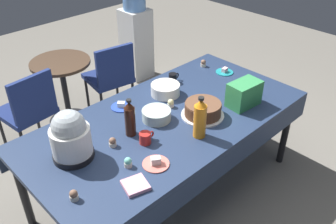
{
  "coord_description": "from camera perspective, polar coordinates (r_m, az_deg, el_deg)",
  "views": [
    {
      "loc": [
        -1.58,
        -1.63,
        2.3
      ],
      "look_at": [
        0.0,
        0.0,
        0.8
      ],
      "focal_mm": 39.0,
      "sensor_mm": 36.0,
      "label": 1
    }
  ],
  "objects": [
    {
      "name": "soda_bottle_cola",
      "position": [
        2.52,
        -5.96,
        -1.03
      ],
      "size": [
        0.08,
        0.08,
        0.29
      ],
      "color": "#33190F",
      "rests_on": "potluck_table"
    },
    {
      "name": "water_cooler",
      "position": [
        4.73,
        -5.05,
        12.11
      ],
      "size": [
        0.32,
        0.32,
        1.24
      ],
      "color": "silver",
      "rests_on": "ground"
    },
    {
      "name": "coffee_mug_red",
      "position": [
        2.48,
        -3.54,
        -4.06
      ],
      "size": [
        0.12,
        0.08,
        0.08
      ],
      "color": "#B2231E",
      "rests_on": "potluck_table"
    },
    {
      "name": "cupcake_cocoa",
      "position": [
        3.5,
        5.54,
        7.59
      ],
      "size": [
        0.05,
        0.05,
        0.07
      ],
      "color": "beige",
      "rests_on": "potluck_table"
    },
    {
      "name": "potluck_table",
      "position": [
        2.78,
        0.0,
        -1.92
      ],
      "size": [
        2.2,
        1.1,
        0.75
      ],
      "color": "navy",
      "rests_on": "ground"
    },
    {
      "name": "maroon_chair_right",
      "position": [
        3.95,
        -8.92,
        5.75
      ],
      "size": [
        0.5,
        0.5,
        0.85
      ],
      "color": "navy",
      "rests_on": "ground"
    },
    {
      "name": "paper_napkin_stack",
      "position": [
        2.19,
        -5.1,
        -11.32
      ],
      "size": [
        0.17,
        0.17,
        0.02
      ],
      "primitive_type": "cube",
      "rotation": [
        0.0,
        0.0,
        -0.28
      ],
      "color": "pink",
      "rests_on": "potluck_table"
    },
    {
      "name": "cupcake_rose",
      "position": [
        2.31,
        -6.27,
        -7.84
      ],
      "size": [
        0.05,
        0.05,
        0.07
      ],
      "color": "beige",
      "rests_on": "potluck_table"
    },
    {
      "name": "coffee_mug_black",
      "position": [
        3.21,
        0.79,
        5.38
      ],
      "size": [
        0.11,
        0.07,
        0.08
      ],
      "color": "black",
      "rests_on": "potluck_table"
    },
    {
      "name": "cupcake_lemon",
      "position": [
        2.86,
        0.42,
        1.36
      ],
      "size": [
        0.05,
        0.05,
        0.07
      ],
      "color": "beige",
      "rests_on": "potluck_table"
    },
    {
      "name": "frosted_layer_cake",
      "position": [
        2.75,
        5.47,
        0.36
      ],
      "size": [
        0.33,
        0.33,
        0.11
      ],
      "color": "silver",
      "rests_on": "potluck_table"
    },
    {
      "name": "ceramic_snack_bowl",
      "position": [
        3.01,
        -0.41,
        3.54
      ],
      "size": [
        0.24,
        0.24,
        0.09
      ],
      "primitive_type": "cylinder",
      "color": "silver",
      "rests_on": "potluck_table"
    },
    {
      "name": "glass_salad_bowl",
      "position": [
        2.71,
        -1.82,
        -0.43
      ],
      "size": [
        0.22,
        0.22,
        0.08
      ],
      "primitive_type": "cylinder",
      "color": "#B2C6BC",
      "rests_on": "potluck_table"
    },
    {
      "name": "dessert_plate_coral",
      "position": [
        2.32,
        -1.91,
        -7.93
      ],
      "size": [
        0.17,
        0.17,
        0.06
      ],
      "color": "#E07266",
      "rests_on": "potluck_table"
    },
    {
      "name": "cupcake_vanilla",
      "position": [
        2.48,
        -8.66,
        -4.69
      ],
      "size": [
        0.05,
        0.05,
        0.07
      ],
      "color": "beige",
      "rests_on": "potluck_table"
    },
    {
      "name": "round_cafe_table",
      "position": [
        3.92,
        -16.04,
        4.71
      ],
      "size": [
        0.6,
        0.6,
        0.72
      ],
      "color": "#473323",
      "rests_on": "ground"
    },
    {
      "name": "cupcake_mint",
      "position": [
        2.16,
        -14.51,
        -12.48
      ],
      "size": [
        0.05,
        0.05,
        0.07
      ],
      "color": "beige",
      "rests_on": "potluck_table"
    },
    {
      "name": "dessert_plate_teal",
      "position": [
        3.42,
        8.83,
        6.29
      ],
      "size": [
        0.16,
        0.16,
        0.05
      ],
      "color": "teal",
      "rests_on": "potluck_table"
    },
    {
      "name": "dessert_plate_cobalt",
      "position": [
        2.89,
        -7.3,
        0.92
      ],
      "size": [
        0.16,
        0.16,
        0.05
      ],
      "color": "#2D4CB2",
      "rests_on": "potluck_table"
    },
    {
      "name": "maroon_chair_left",
      "position": [
        3.58,
        -20.92,
        0.63
      ],
      "size": [
        0.49,
        0.49,
        0.85
      ],
      "color": "navy",
      "rests_on": "ground"
    },
    {
      "name": "dessert_plate_sage",
      "position": [
        3.25,
        12.17,
        4.41
      ],
      "size": [
        0.16,
        0.16,
        0.06
      ],
      "color": "#8CA87F",
      "rests_on": "potluck_table"
    },
    {
      "name": "soda_bottle_orange_juice",
      "position": [
        2.49,
        5.03,
        -1.0
      ],
      "size": [
        0.09,
        0.09,
        0.31
      ],
      "color": "orange",
      "rests_on": "potluck_table"
    },
    {
      "name": "ground",
      "position": [
        3.23,
        0.0,
        -11.93
      ],
      "size": [
        9.0,
        9.0,
        0.0
      ],
      "primitive_type": "plane",
      "color": "slate"
    },
    {
      "name": "slow_cooker",
      "position": [
        2.36,
        -15.01,
        -3.75
      ],
      "size": [
        0.27,
        0.27,
        0.35
      ],
      "color": "black",
      "rests_on": "potluck_table"
    },
    {
      "name": "soda_carton",
      "position": [
        2.91,
        11.8,
        2.79
      ],
      "size": [
        0.27,
        0.18,
        0.2
      ],
      "primitive_type": "cube",
      "rotation": [
        0.0,
        0.0,
        -0.09
      ],
      "color": "#338C4C",
      "rests_on": "potluck_table"
    }
  ]
}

